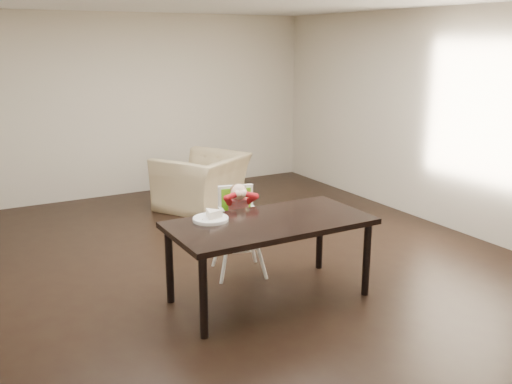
# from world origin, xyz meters

# --- Properties ---
(ground) EXTENTS (7.00, 7.00, 0.00)m
(ground) POSITION_xyz_m (0.00, 0.00, 0.00)
(ground) COLOR black
(ground) RESTS_ON ground
(room_walls) EXTENTS (6.02, 7.02, 2.71)m
(room_walls) POSITION_xyz_m (0.00, 0.00, 1.86)
(room_walls) COLOR beige
(room_walls) RESTS_ON ground
(dining_table) EXTENTS (1.80, 0.90, 0.75)m
(dining_table) POSITION_xyz_m (-0.02, -0.79, 0.67)
(dining_table) COLOR black
(dining_table) RESTS_ON ground
(high_chair) EXTENTS (0.48, 0.48, 0.93)m
(high_chair) POSITION_xyz_m (0.02, -0.10, 0.66)
(high_chair) COLOR white
(high_chair) RESTS_ON ground
(plate) EXTENTS (0.38, 0.38, 0.09)m
(plate) POSITION_xyz_m (-0.47, -0.54, 0.78)
(plate) COLOR white
(plate) RESTS_ON dining_table
(armchair) EXTENTS (1.37, 1.25, 1.01)m
(armchair) POSITION_xyz_m (0.66, 2.23, 0.50)
(armchair) COLOR tan
(armchair) RESTS_ON ground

